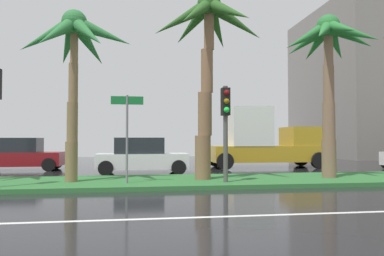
# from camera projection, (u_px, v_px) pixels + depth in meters

# --- Properties ---
(ground_plane) EXTENTS (90.00, 42.00, 0.10)m
(ground_plane) POSITION_uv_depth(u_px,v_px,m) (140.00, 182.00, 14.44)
(ground_plane) COLOR black
(near_lane_divider_stripe) EXTENTS (81.00, 0.14, 0.01)m
(near_lane_divider_stripe) POSITION_uv_depth(u_px,v_px,m) (144.00, 219.00, 7.53)
(near_lane_divider_stripe) COLOR white
(near_lane_divider_stripe) RESTS_ON ground_plane
(median_strip) EXTENTS (85.50, 4.00, 0.15)m
(median_strip) POSITION_uv_depth(u_px,v_px,m) (141.00, 182.00, 13.46)
(median_strip) COLOR #2D6B33
(median_strip) RESTS_ON ground_plane
(palm_tree_centre_left) EXTENTS (4.18, 3.77, 6.16)m
(palm_tree_centre_left) POSITION_uv_depth(u_px,v_px,m) (75.00, 45.00, 13.25)
(palm_tree_centre_left) COLOR olive
(palm_tree_centre_left) RESTS_ON median_strip
(palm_tree_centre) EXTENTS (4.35, 4.16, 7.06)m
(palm_tree_centre) POSITION_uv_depth(u_px,v_px,m) (208.00, 38.00, 13.94)
(palm_tree_centre) COLOR brown
(palm_tree_centre) RESTS_ON median_strip
(palm_tree_centre_right) EXTENTS (3.78, 3.76, 6.41)m
(palm_tree_centre_right) POSITION_uv_depth(u_px,v_px,m) (329.00, 50.00, 14.51)
(palm_tree_centre_right) COLOR #7F6048
(palm_tree_centre_right) RESTS_ON median_strip
(traffic_signal_median_right) EXTENTS (0.28, 0.43, 3.35)m
(traffic_signal_median_right) POSITION_uv_depth(u_px,v_px,m) (226.00, 116.00, 12.83)
(traffic_signal_median_right) COLOR #4C4C47
(traffic_signal_median_right) RESTS_ON median_strip
(street_name_sign) EXTENTS (1.10, 0.08, 3.00)m
(street_name_sign) POSITION_uv_depth(u_px,v_px,m) (127.00, 126.00, 12.57)
(street_name_sign) COLOR slate
(street_name_sign) RESTS_ON median_strip
(car_in_traffic_second) EXTENTS (4.30, 2.02, 1.72)m
(car_in_traffic_second) POSITION_uv_depth(u_px,v_px,m) (19.00, 155.00, 19.49)
(car_in_traffic_second) COLOR maroon
(car_in_traffic_second) RESTS_ON ground_plane
(car_in_traffic_third) EXTENTS (4.30, 2.02, 1.72)m
(car_in_traffic_third) POSITION_uv_depth(u_px,v_px,m) (141.00, 156.00, 17.67)
(car_in_traffic_third) COLOR white
(car_in_traffic_third) RESTS_ON ground_plane
(box_truck_lead) EXTENTS (6.40, 2.64, 3.46)m
(box_truck_lead) POSITION_uv_depth(u_px,v_px,m) (264.00, 141.00, 21.40)
(box_truck_lead) COLOR #B28C1E
(box_truck_lead) RESTS_ON ground_plane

